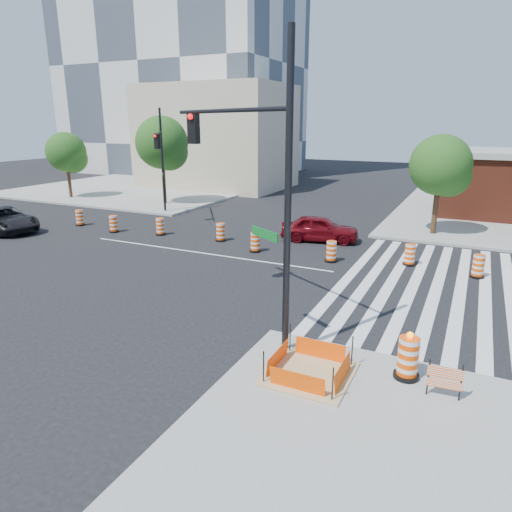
# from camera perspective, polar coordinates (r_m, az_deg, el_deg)

# --- Properties ---
(ground) EXTENTS (120.00, 120.00, 0.00)m
(ground) POSITION_cam_1_polar(r_m,az_deg,el_deg) (23.77, -6.69, 0.36)
(ground) COLOR black
(ground) RESTS_ON ground
(sidewalk_nw) EXTENTS (22.00, 22.00, 0.15)m
(sidewalk_nw) POSITION_cam_1_polar(r_m,az_deg,el_deg) (48.47, -13.38, 8.39)
(sidewalk_nw) COLOR gray
(sidewalk_nw) RESTS_ON ground
(crosswalk_east) EXTENTS (6.75, 13.50, 0.01)m
(crosswalk_east) POSITION_cam_1_polar(r_m,az_deg,el_deg) (20.33, 20.42, -3.40)
(crosswalk_east) COLOR silver
(crosswalk_east) RESTS_ON ground
(lane_centerline) EXTENTS (14.00, 0.12, 0.01)m
(lane_centerline) POSITION_cam_1_polar(r_m,az_deg,el_deg) (23.77, -6.69, 0.38)
(lane_centerline) COLOR silver
(lane_centerline) RESTS_ON ground
(excavation_pit) EXTENTS (2.20, 2.20, 0.90)m
(excavation_pit) POSITION_cam_1_polar(r_m,az_deg,el_deg) (12.47, 6.62, -14.19)
(excavation_pit) COLOR tan
(excavation_pit) RESTS_ON ground
(beige_midrise) EXTENTS (14.00, 10.00, 10.00)m
(beige_midrise) POSITION_cam_1_polar(r_m,az_deg,el_deg) (47.89, -4.89, 14.59)
(beige_midrise) COLOR #BFB092
(beige_midrise) RESTS_ON ground
(red_coupe) EXTENTS (4.60, 2.62, 1.47)m
(red_coupe) POSITION_cam_1_polar(r_m,az_deg,el_deg) (26.08, 7.98, 3.44)
(red_coupe) COLOR #5E080E
(red_coupe) RESTS_ON ground
(dark_suv) EXTENTS (5.71, 3.62, 1.47)m
(dark_suv) POSITION_cam_1_polar(r_m,az_deg,el_deg) (32.22, -28.88, 4.03)
(dark_suv) COLOR black
(dark_suv) RESTS_ON ground
(signal_pole_se) EXTENTS (5.73, 3.47, 8.68)m
(signal_pole_se) POSITION_cam_1_polar(r_m,az_deg,el_deg) (13.61, -0.65, 11.21)
(signal_pole_se) COLOR black
(signal_pole_se) RESTS_ON ground
(signal_pole_nw) EXTENTS (3.22, 4.65, 7.32)m
(signal_pole_nw) POSITION_cam_1_polar(r_m,az_deg,el_deg) (32.75, -11.83, 12.57)
(signal_pole_nw) COLOR black
(signal_pole_nw) RESTS_ON ground
(pit_drum) EXTENTS (0.66, 0.66, 1.30)m
(pit_drum) POSITION_cam_1_polar(r_m,az_deg,el_deg) (12.65, 18.44, -12.10)
(pit_drum) COLOR black
(pit_drum) RESTS_ON ground
(barricade) EXTENTS (0.81, 0.10, 0.96)m
(barricade) POSITION_cam_1_polar(r_m,az_deg,el_deg) (12.14, 22.52, -13.92)
(barricade) COLOR #FA4B05
(barricade) RESTS_ON ground
(tree_north_a) EXTENTS (3.34, 3.34, 5.69)m
(tree_north_a) POSITION_cam_1_polar(r_m,az_deg,el_deg) (43.17, -22.56, 11.65)
(tree_north_a) COLOR #382314
(tree_north_a) RESTS_ON ground
(tree_north_b) EXTENTS (4.11, 4.11, 6.99)m
(tree_north_b) POSITION_cam_1_polar(r_m,az_deg,el_deg) (37.66, -11.60, 13.35)
(tree_north_b) COLOR #382314
(tree_north_b) RESTS_ON ground
(tree_north_c) EXTENTS (3.49, 3.46, 5.88)m
(tree_north_c) POSITION_cam_1_polar(r_m,az_deg,el_deg) (28.63, 22.09, 10.08)
(tree_north_c) COLOR #382314
(tree_north_c) RESTS_ON ground
(median_drum_0) EXTENTS (0.60, 0.60, 1.02)m
(median_drum_0) POSITION_cam_1_polar(r_m,az_deg,el_deg) (31.97, -21.17, 4.43)
(median_drum_0) COLOR black
(median_drum_0) RESTS_ON ground
(median_drum_1) EXTENTS (0.60, 0.60, 1.02)m
(median_drum_1) POSITION_cam_1_polar(r_m,az_deg,el_deg) (29.33, -17.37, 3.78)
(median_drum_1) COLOR black
(median_drum_1) RESTS_ON ground
(median_drum_2) EXTENTS (0.60, 0.60, 1.02)m
(median_drum_2) POSITION_cam_1_polar(r_m,az_deg,el_deg) (27.88, -11.88, 3.55)
(median_drum_2) COLOR black
(median_drum_2) RESTS_ON ground
(median_drum_3) EXTENTS (0.60, 0.60, 1.02)m
(median_drum_3) POSITION_cam_1_polar(r_m,az_deg,el_deg) (25.97, -4.45, 2.92)
(median_drum_3) COLOR black
(median_drum_3) RESTS_ON ground
(median_drum_4) EXTENTS (0.60, 0.60, 1.18)m
(median_drum_4) POSITION_cam_1_polar(r_m,az_deg,el_deg) (23.74, -0.10, 1.69)
(median_drum_4) COLOR black
(median_drum_4) RESTS_ON ground
(median_drum_5) EXTENTS (0.60, 0.60, 1.02)m
(median_drum_5) POSITION_cam_1_polar(r_m,az_deg,el_deg) (22.35, 9.39, 0.48)
(median_drum_5) COLOR black
(median_drum_5) RESTS_ON ground
(median_drum_6) EXTENTS (0.60, 0.60, 1.02)m
(median_drum_6) POSITION_cam_1_polar(r_m,az_deg,el_deg) (22.71, 18.67, 0.08)
(median_drum_6) COLOR black
(median_drum_6) RESTS_ON ground
(median_drum_7) EXTENTS (0.60, 0.60, 1.02)m
(median_drum_7) POSITION_cam_1_polar(r_m,az_deg,el_deg) (22.04, 26.02, -1.24)
(median_drum_7) COLOR black
(median_drum_7) RESTS_ON ground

